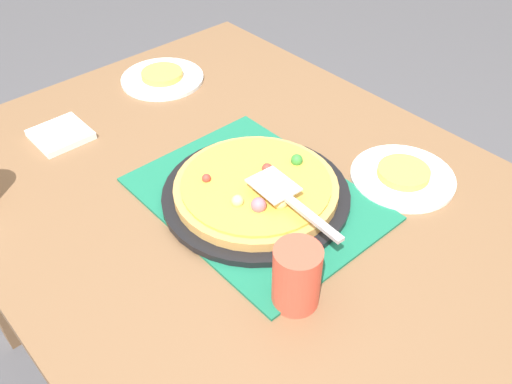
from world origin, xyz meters
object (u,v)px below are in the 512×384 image
object	(u,v)px
plate_near_left	(403,177)
cup_near	(297,276)
pizza_pan	(256,195)
napkin_stack	(61,135)
pizza_server	(289,199)
plate_far_right	(163,79)
served_slice_left	(404,172)
pizza	(256,187)
served_slice_right	(162,74)

from	to	relation	value
plate_near_left	cup_near	world-z (taller)	cup_near
pizza_pan	napkin_stack	distance (m)	0.50
pizza_pan	pizza_server	distance (m)	0.11
plate_far_right	plate_near_left	bearing A→B (deg)	-168.18
plate_near_left	served_slice_left	xyz separation A→B (m)	(0.00, 0.00, 0.01)
pizza_server	served_slice_left	bearing A→B (deg)	-102.11
pizza_server	plate_near_left	bearing A→B (deg)	-102.11
napkin_stack	pizza_server	bearing A→B (deg)	-161.41
napkin_stack	cup_near	bearing A→B (deg)	-173.86
plate_far_right	served_slice_left	world-z (taller)	served_slice_left
pizza_server	pizza_pan	bearing A→B (deg)	-3.47
napkin_stack	plate_far_right	bearing A→B (deg)	-79.16
pizza	napkin_stack	xyz separation A→B (m)	(0.47, 0.19, -0.03)
plate_near_left	cup_near	xyz separation A→B (m)	(-0.08, 0.40, 0.06)
pizza	pizza_server	distance (m)	0.10
pizza	pizza_server	bearing A→B (deg)	176.62
pizza_server	napkin_stack	xyz separation A→B (m)	(0.56, 0.19, -0.06)
plate_near_left	pizza_server	world-z (taller)	pizza_server
pizza_server	pizza	bearing A→B (deg)	-3.38
plate_far_right	cup_near	world-z (taller)	cup_near
pizza	served_slice_left	size ratio (longest dim) A/B	3.00
pizza	cup_near	xyz separation A→B (m)	(-0.23, 0.12, 0.03)
cup_near	napkin_stack	xyz separation A→B (m)	(0.70, 0.07, -0.05)
plate_near_left	served_slice_right	size ratio (longest dim) A/B	2.00
cup_near	pizza_pan	bearing A→B (deg)	-27.18
served_slice_right	pizza_server	world-z (taller)	pizza_server
plate_near_left	napkin_stack	size ratio (longest dim) A/B	1.83
pizza_pan	plate_near_left	xyz separation A→B (m)	(-0.16, -0.28, -0.01)
pizza	napkin_stack	world-z (taller)	pizza
plate_near_left	pizza_server	size ratio (longest dim) A/B	0.95
pizza_pan	plate_far_right	world-z (taller)	pizza_pan
pizza_pan	pizza_server	size ratio (longest dim) A/B	1.64
served_slice_right	pizza_pan	bearing A→B (deg)	165.90
plate_far_right	pizza_pan	bearing A→B (deg)	165.90
served_slice_right	napkin_stack	xyz separation A→B (m)	(-0.06, 0.33, -0.01)
pizza_pan	cup_near	world-z (taller)	cup_near
plate_far_right	served_slice_left	distance (m)	0.70
pizza_pan	served_slice_right	size ratio (longest dim) A/B	3.45
served_slice_left	pizza_server	size ratio (longest dim) A/B	0.47
pizza_pan	pizza	bearing A→B (deg)	168.91
pizza_server	napkin_stack	bearing A→B (deg)	18.59
served_slice_left	cup_near	size ratio (longest dim) A/B	0.92
cup_near	napkin_stack	bearing A→B (deg)	6.14
served_slice_left	napkin_stack	bearing A→B (deg)	37.10
served_slice_left	cup_near	xyz separation A→B (m)	(-0.08, 0.40, 0.04)
plate_far_right	cup_near	bearing A→B (deg)	161.64
pizza	pizza_server	world-z (taller)	pizza_server
pizza_pan	pizza_server	world-z (taller)	pizza_server
plate_near_left	plate_far_right	world-z (taller)	same
served_slice_right	cup_near	xyz separation A→B (m)	(-0.76, 0.25, 0.04)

